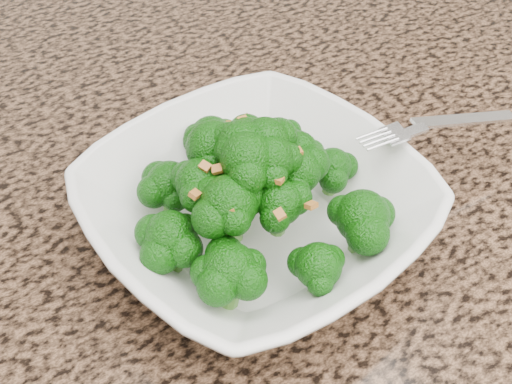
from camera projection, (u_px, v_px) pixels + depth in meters
granite_counter at (295, 244)px, 0.53m from camera, size 1.64×1.04×0.03m
bowl at (256, 209)px, 0.50m from camera, size 0.29×0.29×0.06m
broccoli_pile at (256, 143)px, 0.45m from camera, size 0.22×0.22×0.07m
garlic_topping at (256, 98)px, 0.42m from camera, size 0.13×0.13×0.01m
fork at (418, 130)px, 0.51m from camera, size 0.18×0.05×0.01m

